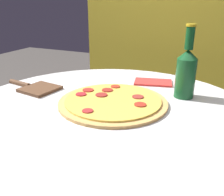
% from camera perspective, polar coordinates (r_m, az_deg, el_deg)
% --- Properties ---
extents(table, '(1.00, 1.00, 0.74)m').
position_cam_1_polar(table, '(0.93, -0.97, -14.00)').
color(table, silver).
rests_on(table, ground_plane).
extents(fence_panel, '(1.22, 0.04, 1.65)m').
position_cam_1_polar(fence_panel, '(1.71, 13.55, 12.46)').
color(fence_panel, gold).
rests_on(fence_panel, ground_plane).
extents(pizza, '(0.38, 0.38, 0.02)m').
position_cam_1_polar(pizza, '(0.86, -0.02, -0.74)').
color(pizza, tan).
rests_on(pizza, table).
extents(beer_bottle, '(0.07, 0.07, 0.26)m').
position_cam_1_polar(beer_bottle, '(0.93, 16.58, 5.93)').
color(beer_bottle, '#144C23').
rests_on(beer_bottle, table).
extents(pizza_paddle, '(0.25, 0.15, 0.02)m').
position_cam_1_polar(pizza_paddle, '(1.05, -17.12, 2.26)').
color(pizza_paddle, brown).
rests_on(pizza_paddle, table).
extents(napkin, '(0.18, 0.13, 0.01)m').
position_cam_1_polar(napkin, '(1.09, 9.36, 3.58)').
color(napkin, red).
rests_on(napkin, table).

